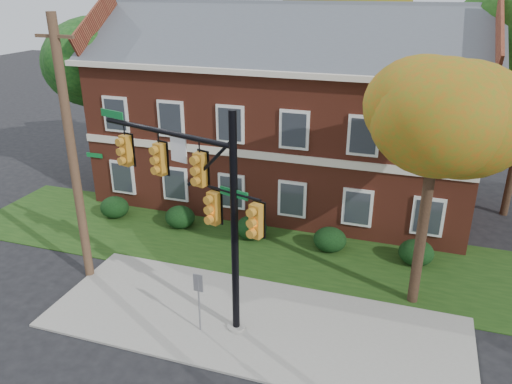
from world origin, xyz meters
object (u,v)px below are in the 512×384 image
(traffic_signal, at_px, (200,193))
(hedge_center, at_px, (251,228))
(hedge_far_right, at_px, (416,253))
(tree_far_rear, at_px, (342,14))
(tree_near_right, at_px, (446,121))
(tree_left_rear, at_px, (101,63))
(sign_post, at_px, (199,294))
(hedge_far_left, at_px, (115,207))
(hedge_left, at_px, (180,217))
(utility_pole, at_px, (72,155))
(apartment_building, at_px, (285,103))
(hedge_right, at_px, (330,240))

(traffic_signal, bearing_deg, hedge_center, 109.49)
(hedge_far_right, bearing_deg, tree_far_rear, 113.37)
(tree_near_right, distance_m, tree_left_rear, 18.33)
(tree_left_rear, relative_size, traffic_signal, 1.21)
(hedge_center, distance_m, traffic_signal, 7.09)
(sign_post, bearing_deg, hedge_far_left, 139.06)
(tree_far_rear, distance_m, sign_post, 21.09)
(tree_far_rear, relative_size, traffic_signal, 1.57)
(hedge_far_left, height_order, hedge_left, same)
(hedge_left, height_order, tree_far_rear, tree_far_rear)
(traffic_signal, bearing_deg, utility_pole, -173.73)
(tree_near_right, bearing_deg, apartment_building, 131.77)
(traffic_signal, bearing_deg, apartment_building, 108.02)
(hedge_far_right, xyz_separation_m, utility_pole, (-12.00, -4.87, 4.40))
(sign_post, bearing_deg, hedge_far_right, 46.28)
(apartment_building, relative_size, hedge_far_left, 13.43)
(hedge_left, bearing_deg, hedge_far_right, 0.00)
(hedge_far_right, distance_m, tree_left_rear, 18.30)
(hedge_center, xyz_separation_m, traffic_signal, (0.32, -5.82, 4.03))
(tree_near_right, bearing_deg, tree_far_rear, 110.27)
(hedge_left, xyz_separation_m, traffic_signal, (3.82, -5.82, 4.03))
(hedge_right, bearing_deg, tree_far_rear, 99.36)
(hedge_far_right, bearing_deg, tree_left_rear, 166.11)
(hedge_center, height_order, tree_left_rear, tree_left_rear)
(hedge_far_right, xyz_separation_m, tree_far_rear, (-5.66, 13.09, 8.32))
(hedge_far_right, relative_size, tree_left_rear, 0.16)
(traffic_signal, bearing_deg, tree_left_rear, 151.64)
(sign_post, bearing_deg, apartment_building, 93.03)
(tree_far_rear, bearing_deg, hedge_left, -110.29)
(hedge_far_right, xyz_separation_m, tree_near_right, (0.22, -2.83, 6.14))
(tree_far_rear, relative_size, sign_post, 5.29)
(tree_near_right, relative_size, sign_post, 3.94)
(hedge_far_left, relative_size, hedge_far_right, 1.00)
(traffic_signal, bearing_deg, hedge_left, 139.63)
(sign_post, bearing_deg, tree_left_rear, 134.10)
(hedge_right, distance_m, hedge_far_right, 3.50)
(apartment_building, bearing_deg, utility_pole, -116.28)
(hedge_left, xyz_separation_m, tree_far_rear, (4.84, 13.09, 8.32))
(hedge_far_left, relative_size, utility_pole, 0.14)
(hedge_far_left, height_order, tree_far_rear, tree_far_rear)
(hedge_far_left, bearing_deg, hedge_center, 0.00)
(hedge_center, bearing_deg, hedge_right, 0.00)
(hedge_far_right, relative_size, tree_near_right, 0.16)
(sign_post, bearing_deg, hedge_right, 66.35)
(hedge_left, xyz_separation_m, utility_pole, (-1.50, -4.87, 4.40))
(utility_pole, xyz_separation_m, sign_post, (5.50, -1.78, -3.45))
(hedge_far_left, height_order, hedge_far_right, same)
(hedge_far_right, height_order, tree_left_rear, tree_left_rear)
(hedge_center, bearing_deg, tree_far_rear, 84.15)
(hedge_far_left, relative_size, tree_far_rear, 0.12)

